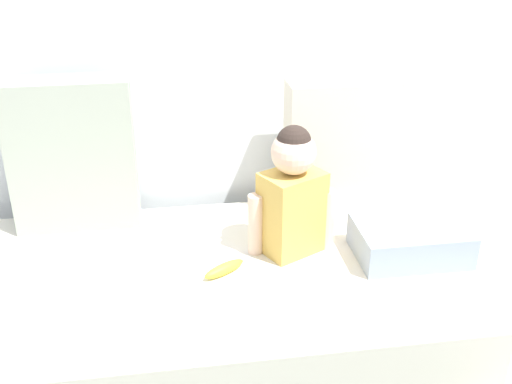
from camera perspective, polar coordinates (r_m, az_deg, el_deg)
ground_plane at (r=2.58m, az=-3.02°, el=-12.91°), size 12.00×12.00×0.00m
back_wall at (r=2.62m, az=-4.94°, el=14.64°), size 5.14×0.10×2.21m
couch at (r=2.46m, az=-3.12°, el=-9.51°), size 1.94×0.86×0.38m
throw_pillow_left at (r=2.54m, az=-16.28°, el=3.23°), size 0.48×0.16×0.60m
throw_pillow_right at (r=2.62m, az=7.57°, el=4.17°), size 0.44×0.16×0.55m
toddler at (r=2.28m, az=3.32°, el=-0.07°), size 0.33×0.24×0.49m
banana at (r=2.24m, az=-3.01°, el=-6.97°), size 0.17×0.13×0.04m
folded_blanket at (r=2.39m, az=13.77°, el=-4.28°), size 0.40×0.28×0.12m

